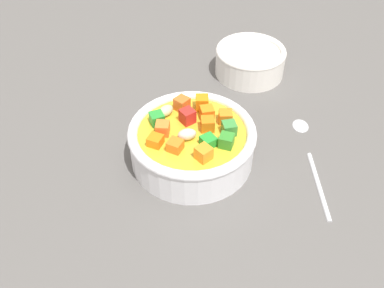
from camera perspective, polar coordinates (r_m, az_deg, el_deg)
ground_plane at (r=59.60cm, az=0.00°, el=-2.59°), size 140.00×140.00×2.00cm
soup_bowl_main at (r=56.72cm, az=0.00°, el=0.30°), size 17.22×17.22×6.90cm
spoon at (r=61.81cm, az=15.61°, el=-0.77°), size 19.00×6.65×0.78cm
side_bowl_small at (r=74.45cm, az=7.91°, el=11.18°), size 12.00×12.00×4.92cm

